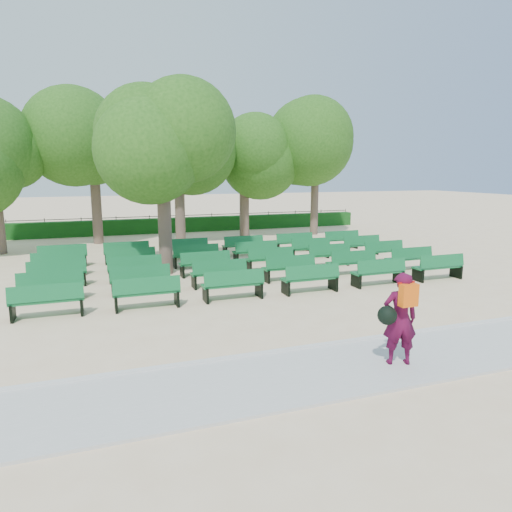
{
  "coord_description": "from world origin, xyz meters",
  "views": [
    {
      "loc": [
        -4.26,
        -14.65,
        3.81
      ],
      "look_at": [
        0.6,
        -1.0,
        1.1
      ],
      "focal_mm": 32.0,
      "sensor_mm": 36.0,
      "label": 1
    }
  ],
  "objects": [
    {
      "name": "person",
      "position": [
        1.2,
        -7.61,
        1.01
      ],
      "size": [
        0.91,
        0.62,
        1.84
      ],
      "rotation": [
        0.0,
        0.0,
        2.85
      ],
      "color": "#4B0A2A",
      "rests_on": "ground"
    },
    {
      "name": "tree_line",
      "position": [
        0.0,
        10.0,
        0.0
      ],
      "size": [
        21.8,
        6.8,
        7.04
      ],
      "primitive_type": null,
      "color": "#2C6019",
      "rests_on": "ground"
    },
    {
      "name": "fence",
      "position": [
        0.0,
        14.4,
        0.0
      ],
      "size": [
        26.0,
        0.1,
        1.02
      ],
      "primitive_type": null,
      "color": "black",
      "rests_on": "ground"
    },
    {
      "name": "tree_among",
      "position": [
        -1.82,
        2.28,
        4.36
      ],
      "size": [
        4.65,
        4.65,
        6.48
      ],
      "color": "brown",
      "rests_on": "ground"
    },
    {
      "name": "paving",
      "position": [
        0.0,
        -7.4,
        0.03
      ],
      "size": [
        30.0,
        2.2,
        0.06
      ],
      "primitive_type": "cube",
      "color": "beige",
      "rests_on": "ground"
    },
    {
      "name": "hedge",
      "position": [
        0.0,
        14.0,
        0.45
      ],
      "size": [
        26.0,
        0.7,
        0.9
      ],
      "primitive_type": "cube",
      "color": "#134C15",
      "rests_on": "ground"
    },
    {
      "name": "ground",
      "position": [
        0.0,
        0.0,
        0.0
      ],
      "size": [
        120.0,
        120.0,
        0.0
      ],
      "primitive_type": "plane",
      "color": "beige"
    },
    {
      "name": "bench_array",
      "position": [
        0.79,
        1.51,
        0.09
      ],
      "size": [
        1.84,
        0.6,
        1.16
      ],
      "rotation": [
        0.0,
        0.0,
        0.02
      ],
      "color": "#116430",
      "rests_on": "ground"
    },
    {
      "name": "curb",
      "position": [
        0.0,
        -6.25,
        0.05
      ],
      "size": [
        30.0,
        0.12,
        0.1
      ],
      "primitive_type": "cube",
      "color": "silver",
      "rests_on": "ground"
    }
  ]
}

